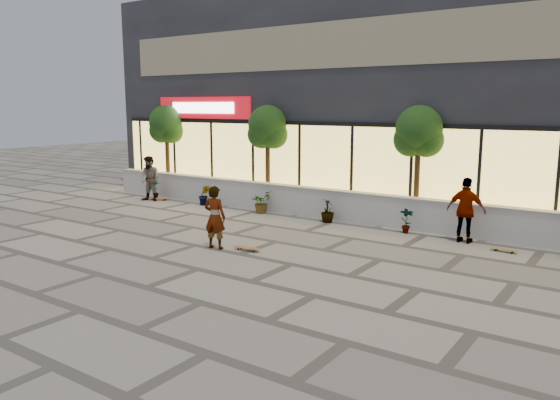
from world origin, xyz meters
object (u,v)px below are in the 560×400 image
Objects in this scene: skater_right_near at (466,210)px; tree_west at (166,126)px; tree_mideast at (419,134)px; skater_center at (215,217)px; tree_midwest at (268,130)px; skater_left at (150,179)px; skateboard_center at (247,248)px; skateboard_right_near at (504,249)px; skateboard_left at (159,198)px.

tree_west is at bearing -3.40° from skater_right_near.
tree_mideast is (11.50, 0.00, 0.00)m from tree_west.
tree_mideast is 7.22m from skater_center.
tree_midwest reaches higher than skater_right_near.
skater_center is 8.33m from skater_left.
tree_west reaches higher than skater_right_near.
tree_midwest is at bearing 10.18° from skater_left.
tree_west is 11.50m from tree_mideast.
tree_mideast reaches higher than skater_left.
tree_mideast is 2.23× the size of skater_center.
tree_mideast is (6.00, 0.00, 0.00)m from tree_midwest.
skateboard_center is at bearing -32.51° from tree_west.
tree_midwest is 6.84m from skater_center.
skateboard_right_near is at bearing -29.63° from tree_mideast.
skater_center is at bearing -41.16° from skater_left.
tree_west is 2.11× the size of skater_left.
skateboard_center is at bearing -36.73° from skater_left.
tree_midwest is 5.57× the size of skateboard_right_near.
skateboard_right_near is (13.74, -0.33, -0.01)m from skateboard_left.
skateboard_left is at bearing -171.89° from tree_mideast.
skateboard_left is at bearing -57.17° from tree_west.
skater_center reaches higher than skateboard_right_near.
skater_left is 2.35× the size of skateboard_center.
skater_right_near reaches higher than skateboard_right_near.
tree_west is at bearing 180.00° from tree_mideast.
tree_west reaches higher than skateboard_right_near.
tree_west is 10.25m from skater_center.
skater_center is (8.05, -5.99, -2.11)m from tree_west.
tree_mideast reaches higher than skater_right_near.
skater_right_near is at bearing -5.91° from tree_west.
skateboard_right_near is at bearing -27.94° from skateboard_left.
skateboard_right_near is (14.71, -1.83, -2.92)m from tree_west.
tree_west is at bearing 141.08° from skateboard_center.
skateboard_center is 0.95× the size of skateboard_left.
skater_right_near is 6.35m from skateboard_center.
tree_west is 2.07× the size of skater_right_near.
tree_midwest reaches higher than skater_left.
tree_west is 5.50m from tree_midwest.
skater_center is 1.22m from skateboard_center.
tree_west is at bearing -47.23° from skater_center.
tree_mideast is at bearing -130.55° from skater_center.
skater_center is at bearing -66.90° from tree_midwest.
skater_left is at bearing -40.66° from skater_center.
skater_left is (0.84, -1.81, -2.06)m from tree_west.
tree_mideast is 2.07× the size of skater_right_near.
tree_midwest is 2.07× the size of skater_right_near.
skateboard_right_near is at bearing 162.71° from skater_right_near.
tree_mideast is at bearing -1.45° from skater_left.
tree_mideast reaches higher than skateboard_left.
skateboard_right_near is (13.87, -0.01, -0.86)m from skater_left.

